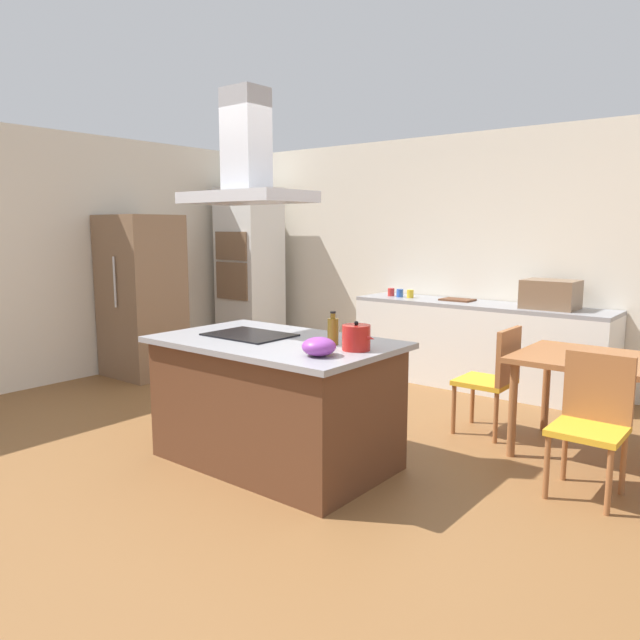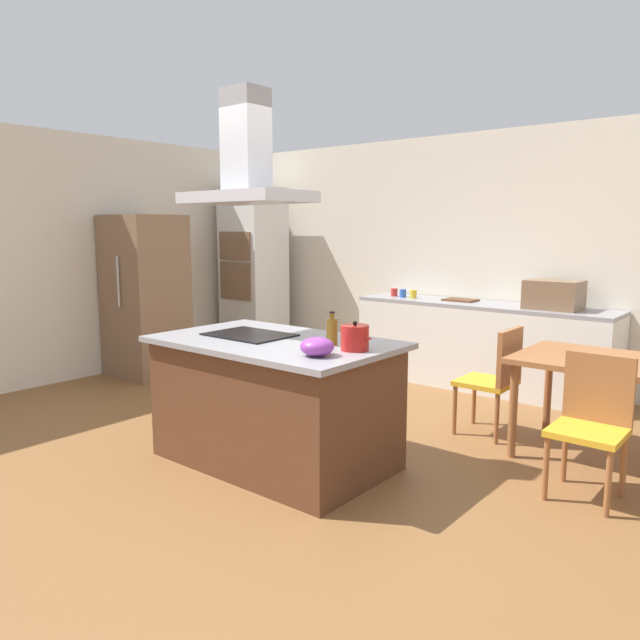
% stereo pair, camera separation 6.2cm
% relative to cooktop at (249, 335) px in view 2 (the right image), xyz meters
% --- Properties ---
extents(ground, '(16.00, 16.00, 0.00)m').
position_rel_cooktop_xyz_m(ground, '(0.25, 1.50, -0.91)').
color(ground, brown).
extents(wall_back, '(7.20, 0.10, 2.70)m').
position_rel_cooktop_xyz_m(wall_back, '(0.25, 3.25, 0.44)').
color(wall_back, beige).
rests_on(wall_back, ground).
extents(wall_left, '(0.10, 8.80, 2.70)m').
position_rel_cooktop_xyz_m(wall_left, '(-3.20, 1.00, 0.44)').
color(wall_left, beige).
rests_on(wall_left, ground).
extents(kitchen_island, '(1.71, 1.06, 0.90)m').
position_rel_cooktop_xyz_m(kitchen_island, '(0.25, 0.00, -0.45)').
color(kitchen_island, '#59331E').
rests_on(kitchen_island, ground).
extents(cooktop, '(0.60, 0.44, 0.01)m').
position_rel_cooktop_xyz_m(cooktop, '(0.00, 0.00, 0.00)').
color(cooktop, black).
rests_on(cooktop, kitchen_island).
extents(tea_kettle, '(0.23, 0.18, 0.19)m').
position_rel_cooktop_xyz_m(tea_kettle, '(0.91, 0.05, 0.08)').
color(tea_kettle, '#B21E19').
rests_on(tea_kettle, kitchen_island).
extents(olive_oil_bottle, '(0.08, 0.08, 0.22)m').
position_rel_cooktop_xyz_m(olive_oil_bottle, '(0.68, 0.11, 0.09)').
color(olive_oil_bottle, olive).
rests_on(olive_oil_bottle, kitchen_island).
extents(mixing_bowl, '(0.21, 0.21, 0.12)m').
position_rel_cooktop_xyz_m(mixing_bowl, '(0.84, -0.23, 0.05)').
color(mixing_bowl, purple).
rests_on(mixing_bowl, kitchen_island).
extents(back_counter, '(2.70, 0.62, 0.90)m').
position_rel_cooktop_xyz_m(back_counter, '(0.50, 2.88, -0.46)').
color(back_counter, silver).
rests_on(back_counter, ground).
extents(countertop_microwave, '(0.50, 0.38, 0.28)m').
position_rel_cooktop_xyz_m(countertop_microwave, '(1.23, 2.88, 0.13)').
color(countertop_microwave, brown).
rests_on(countertop_microwave, back_counter).
extents(coffee_mug_red, '(0.08, 0.08, 0.09)m').
position_rel_cooktop_xyz_m(coffee_mug_red, '(-0.57, 2.86, 0.04)').
color(coffee_mug_red, red).
rests_on(coffee_mug_red, back_counter).
extents(coffee_mug_blue, '(0.08, 0.08, 0.09)m').
position_rel_cooktop_xyz_m(coffee_mug_blue, '(-0.44, 2.84, 0.04)').
color(coffee_mug_blue, '#2D56B2').
rests_on(coffee_mug_blue, back_counter).
extents(coffee_mug_yellow, '(0.08, 0.08, 0.09)m').
position_rel_cooktop_xyz_m(coffee_mug_yellow, '(-0.31, 2.84, 0.04)').
color(coffee_mug_yellow, gold).
rests_on(coffee_mug_yellow, back_counter).
extents(cutting_board, '(0.34, 0.24, 0.02)m').
position_rel_cooktop_xyz_m(cutting_board, '(0.22, 2.93, 0.00)').
color(cutting_board, '#59331E').
rests_on(cutting_board, back_counter).
extents(wall_oven_stack, '(0.70, 0.66, 2.20)m').
position_rel_cooktop_xyz_m(wall_oven_stack, '(-2.65, 2.65, 0.20)').
color(wall_oven_stack, silver).
rests_on(wall_oven_stack, ground).
extents(refrigerator, '(0.80, 0.73, 1.82)m').
position_rel_cooktop_xyz_m(refrigerator, '(-2.73, 1.00, 0.00)').
color(refrigerator, brown).
rests_on(refrigerator, ground).
extents(dining_table, '(1.40, 0.90, 0.75)m').
position_rel_cooktop_xyz_m(dining_table, '(2.16, 1.54, -0.24)').
color(dining_table, '#995B33').
rests_on(dining_table, ground).
extents(chair_facing_island, '(0.42, 0.42, 0.89)m').
position_rel_cooktop_xyz_m(chair_facing_island, '(2.16, 0.87, -0.40)').
color(chair_facing_island, gold).
rests_on(chair_facing_island, ground).
extents(chair_at_left_end, '(0.42, 0.42, 0.89)m').
position_rel_cooktop_xyz_m(chair_at_left_end, '(1.25, 1.54, -0.40)').
color(chair_at_left_end, gold).
rests_on(chair_at_left_end, ground).
extents(range_hood, '(0.90, 0.55, 0.78)m').
position_rel_cooktop_xyz_m(range_hood, '(-0.00, 0.00, 1.20)').
color(range_hood, '#ADADB2').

